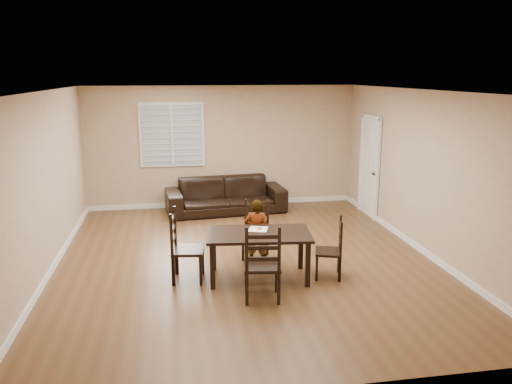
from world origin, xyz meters
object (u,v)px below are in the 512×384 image
(chair_far, at_px, (263,268))
(sofa, at_px, (226,195))
(chair_near, at_px, (256,231))
(dining_table, at_px, (259,239))
(donut, at_px, (259,228))
(chair_left, at_px, (179,249))
(chair_right, at_px, (336,251))
(child, at_px, (257,232))

(chair_far, distance_m, sofa, 4.49)
(chair_near, bearing_deg, dining_table, -81.44)
(chair_far, xyz_separation_m, donut, (0.13, 0.97, 0.24))
(chair_far, relative_size, donut, 11.79)
(dining_table, height_order, chair_left, chair_left)
(chair_near, bearing_deg, sofa, 110.38)
(chair_left, bearing_deg, dining_table, -88.91)
(chair_near, xyz_separation_m, chair_right, (1.01, -1.09, -0.02))
(chair_right, xyz_separation_m, child, (-1.07, 0.68, 0.12))
(chair_near, xyz_separation_m, chair_far, (-0.22, -1.75, 0.06))
(child, distance_m, donut, 0.42)
(chair_far, relative_size, chair_left, 1.00)
(chair_right, bearing_deg, sofa, -145.46)
(chair_right, distance_m, child, 1.28)
(chair_right, bearing_deg, child, -105.69)
(child, bearing_deg, sofa, -71.12)
(dining_table, xyz_separation_m, child, (0.06, 0.54, -0.08))
(chair_near, distance_m, chair_far, 1.77)
(dining_table, height_order, sofa, sofa)
(chair_far, height_order, child, chair_far)
(chair_near, xyz_separation_m, donut, (-0.09, -0.78, 0.30))
(chair_left, relative_size, donut, 11.77)
(chair_left, relative_size, child, 1.00)
(sofa, bearing_deg, child, -92.65)
(dining_table, height_order, donut, donut)
(chair_left, xyz_separation_m, donut, (1.19, 0.04, 0.24))
(donut, bearing_deg, chair_right, -15.85)
(dining_table, distance_m, sofa, 3.69)
(chair_near, height_order, chair_far, chair_far)
(donut, bearing_deg, chair_near, 83.69)
(child, bearing_deg, chair_near, -82.73)
(chair_far, relative_size, child, 1.00)
(chair_left, bearing_deg, sofa, -9.16)
(dining_table, bearing_deg, chair_left, 179.86)
(chair_far, bearing_deg, donut, -89.90)
(chair_right, bearing_deg, chair_near, -120.43)
(dining_table, relative_size, chair_far, 1.48)
(dining_table, distance_m, chair_near, 0.97)
(dining_table, xyz_separation_m, donut, (0.04, 0.17, 0.11))
(dining_table, distance_m, chair_left, 1.17)
(chair_near, height_order, sofa, chair_near)
(chair_left, xyz_separation_m, sofa, (1.06, 3.56, -0.11))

